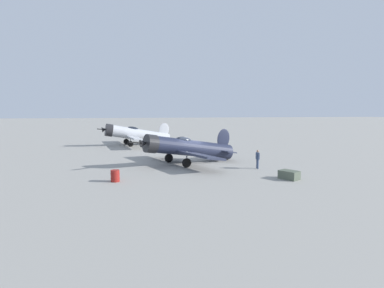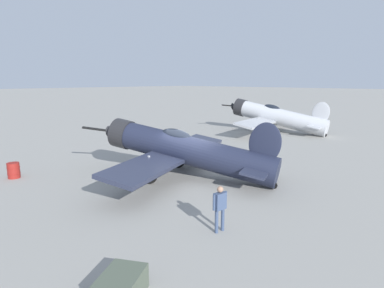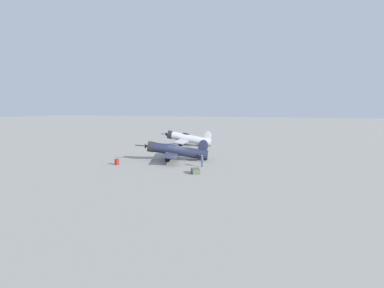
{
  "view_description": "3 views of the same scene",
  "coord_description": "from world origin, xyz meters",
  "views": [
    {
      "loc": [
        27.77,
        -6.09,
        4.83
      ],
      "look_at": [
        0.0,
        -0.0,
        1.8
      ],
      "focal_mm": 28.96,
      "sensor_mm": 36.0,
      "label": 1
    },
    {
      "loc": [
        11.91,
        11.09,
        4.98
      ],
      "look_at": [
        0.0,
        -0.0,
        1.8
      ],
      "focal_mm": 30.67,
      "sensor_mm": 36.0,
      "label": 2
    },
    {
      "loc": [
        42.5,
        16.54,
        7.99
      ],
      "look_at": [
        -7.25,
        -0.36,
        1.6
      ],
      "focal_mm": 28.69,
      "sensor_mm": 36.0,
      "label": 3
    }
  ],
  "objects": [
    {
      "name": "fuel_drum",
      "position": [
        6.24,
        -6.78,
        0.4
      ],
      "size": [
        0.64,
        0.64,
        0.8
      ],
      "color": "maroon",
      "rests_on": "ground_plane"
    },
    {
      "name": "ground_crew_mechanic",
      "position": [
        3.82,
        4.81,
        0.96
      ],
      "size": [
        0.61,
        0.27,
        1.58
      ],
      "rotation": [
        0.0,
        0.0,
        1.44
      ],
      "color": "#384766",
      "rests_on": "ground_plane"
    },
    {
      "name": "ground_plane",
      "position": [
        0.0,
        0.0,
        0.0
      ],
      "size": [
        400.0,
        400.0,
        0.0
      ],
      "primitive_type": "plane",
      "color": "gray"
    },
    {
      "name": "equipment_crate",
      "position": [
        8.11,
        5.3,
        0.31
      ],
      "size": [
        1.58,
        1.42,
        0.62
      ],
      "rotation": [
        0.0,
        0.0,
        0.51
      ],
      "color": "#4C5647",
      "rests_on": "ground_plane"
    },
    {
      "name": "airplane_foreground",
      "position": [
        0.17,
        -0.46,
        1.46
      ],
      "size": [
        10.56,
        10.26,
        3.2
      ],
      "rotation": [
        0.0,
        0.0,
        5.06
      ],
      "color": "#1E2338",
      "rests_on": "ground_plane"
    },
    {
      "name": "airplane_mid_apron",
      "position": [
        -16.67,
        -4.53,
        1.53
      ],
      "size": [
        12.41,
        10.13,
        3.27
      ],
      "rotation": [
        0.0,
        0.0,
        4.87
      ],
      "color": "#B7BABF",
      "rests_on": "ground_plane"
    }
  ]
}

